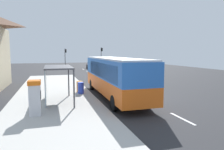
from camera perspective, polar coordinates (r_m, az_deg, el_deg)
ground_plane at (r=30.29m, az=-4.10°, el=-0.68°), size 56.00×92.00×0.04m
sidewalk_platform at (r=17.69m, az=-15.87°, el=-5.51°), size 6.20×30.00×0.18m
lane_stripe_seg_0 at (r=12.14m, az=18.96°, el=-11.43°), size 0.16×2.20×0.01m
lane_stripe_seg_1 at (r=16.30m, az=8.59°, el=-6.64°), size 0.16×2.20×0.01m
lane_stripe_seg_2 at (r=20.84m, az=2.68°, el=-3.76°), size 0.16×2.20×0.01m
lane_stripe_seg_3 at (r=25.54m, az=-1.07°, el=-1.89°), size 0.16×2.20×0.01m
lane_stripe_seg_4 at (r=30.35m, az=-3.64°, el=-0.61°), size 0.16×2.20×0.01m
lane_stripe_seg_5 at (r=35.20m, az=-5.50°, el=0.32°), size 0.16×2.20×0.01m
lane_stripe_seg_6 at (r=40.10m, az=-6.90°, el=1.03°), size 0.16×2.20×0.01m
lane_stripe_seg_7 at (r=45.01m, az=-8.01°, el=1.58°), size 0.16×2.20×0.01m
bus at (r=16.43m, az=0.63°, el=0.03°), size 2.64×11.04×3.21m
white_van at (r=39.70m, az=-3.98°, el=2.94°), size 2.06×5.22×2.30m
sedan_near at (r=46.10m, az=-5.66°, el=2.70°), size 1.87×4.41×1.52m
ticket_machine at (r=12.07m, az=-20.69°, el=-5.88°), size 0.66×0.76×1.94m
recycling_bin_blue at (r=17.56m, az=-8.70°, el=-3.55°), size 0.52×0.52×0.95m
recycling_bin_orange at (r=18.24m, az=-9.02°, el=-3.19°), size 0.52×0.52×0.95m
traffic_light_near_side at (r=50.40m, az=-2.94°, el=5.81°), size 0.49×0.28×4.87m
traffic_light_far_side at (r=49.85m, az=-12.84°, el=5.43°), size 0.49×0.28×4.54m
bus_shelter at (r=14.66m, az=-15.95°, el=0.03°), size 1.80×4.00×2.50m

